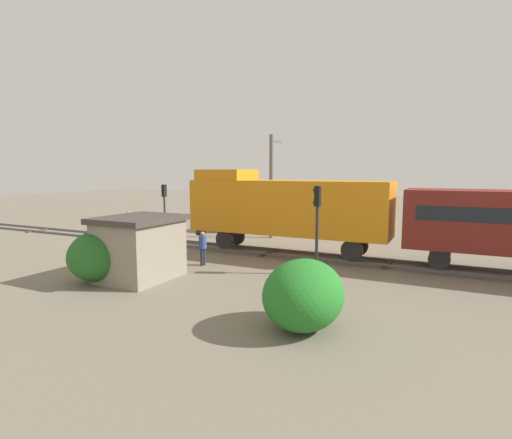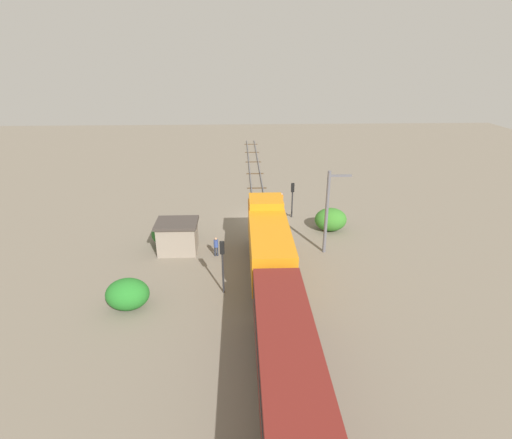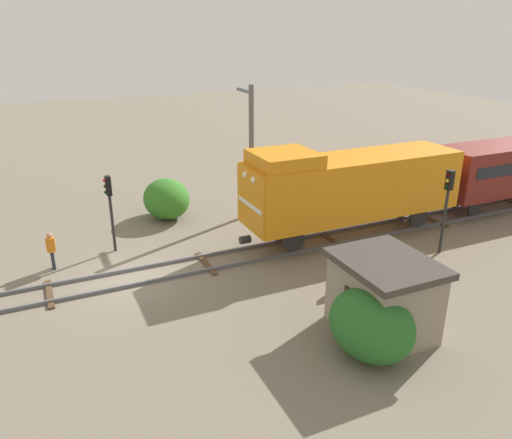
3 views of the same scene
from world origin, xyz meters
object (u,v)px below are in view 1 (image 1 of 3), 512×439
object	(u,v)px
traffic_signal_near	(164,199)
traffic_signal_mid	(317,213)
locomotive	(285,205)
worker_near_track	(129,220)
worker_by_signal	(203,246)
relay_hut	(140,247)
catenary_mast	(272,183)

from	to	relation	value
traffic_signal_near	traffic_signal_mid	size ratio (longest dim) A/B	0.92
locomotive	worker_near_track	world-z (taller)	locomotive
worker_by_signal	relay_hut	bearing A→B (deg)	-154.55
traffic_signal_mid	catenary_mast	xyz separation A→B (m)	(-8.47, -5.96, 1.04)
catenary_mast	locomotive	bearing A→B (deg)	30.92
traffic_signal_near	worker_near_track	size ratio (longest dim) A/B	2.17
catenary_mast	traffic_signal_mid	bearing A→B (deg)	35.15
relay_hut	catenary_mast	bearing A→B (deg)	176.93
locomotive	relay_hut	distance (m)	8.48
traffic_signal_near	traffic_signal_mid	xyz separation A→B (m)	(6.60, 13.91, 0.22)
locomotive	traffic_signal_mid	xyz separation A→B (m)	(3.40, 2.93, 0.02)
locomotive	worker_near_track	bearing A→B (deg)	-99.89
worker_by_signal	relay_hut	size ratio (longest dim) A/B	0.49
catenary_mast	worker_by_signal	bearing A→B (deg)	2.31
worker_near_track	relay_hut	xyz separation A→B (m)	(9.90, 10.05, 0.40)
traffic_signal_near	worker_by_signal	world-z (taller)	traffic_signal_near
traffic_signal_mid	worker_near_track	xyz separation A→B (m)	(-5.80, -16.69, -1.80)
traffic_signal_mid	worker_near_track	world-z (taller)	traffic_signal_mid
worker_by_signal	worker_near_track	bearing A→B (deg)	102.32
locomotive	traffic_signal_near	size ratio (longest dim) A/B	3.15
worker_near_track	relay_hut	world-z (taller)	relay_hut
traffic_signal_near	worker_by_signal	bearing A→B (deg)	48.34
locomotive	worker_near_track	size ratio (longest dim) A/B	6.82
traffic_signal_mid	worker_by_signal	world-z (taller)	traffic_signal_mid
worker_near_track	traffic_signal_mid	bearing A→B (deg)	118.61
traffic_signal_near	relay_hut	distance (m)	12.99
worker_by_signal	relay_hut	distance (m)	3.48
locomotive	worker_by_signal	bearing A→B (deg)	-32.37
traffic_signal_mid	traffic_signal_near	bearing A→B (deg)	-115.39
worker_near_track	worker_by_signal	world-z (taller)	same
catenary_mast	traffic_signal_near	bearing A→B (deg)	-76.77
catenary_mast	relay_hut	bearing A→B (deg)	-3.07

